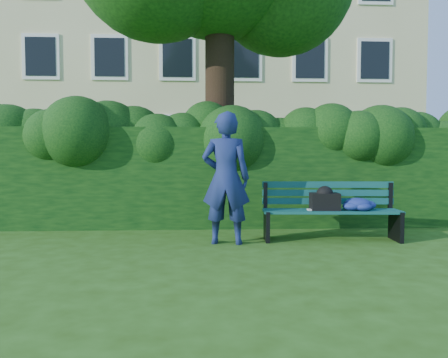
{
  "coord_description": "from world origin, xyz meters",
  "views": [
    {
      "loc": [
        -0.33,
        -5.91,
        1.29
      ],
      "look_at": [
        0.0,
        0.6,
        0.95
      ],
      "focal_mm": 35.0,
      "sensor_mm": 36.0,
      "label": 1
    }
  ],
  "objects": [
    {
      "name": "ground",
      "position": [
        0.0,
        0.0,
        0.0
      ],
      "size": [
        80.0,
        80.0,
        0.0
      ],
      "primitive_type": "plane",
      "color": "#294B11",
      "rests_on": "ground"
    },
    {
      "name": "apartment_building",
      "position": [
        -0.0,
        13.99,
        6.0
      ],
      "size": [
        16.0,
        8.08,
        12.0
      ],
      "color": "#C2BA82",
      "rests_on": "ground"
    },
    {
      "name": "hedge",
      "position": [
        0.0,
        2.2,
        0.9
      ],
      "size": [
        10.0,
        1.0,
        1.8
      ],
      "color": "black",
      "rests_on": "ground"
    },
    {
      "name": "park_bench",
      "position": [
        1.72,
        0.67,
        0.51
      ],
      "size": [
        2.1,
        0.69,
        0.89
      ],
      "rotation": [
        0.0,
        0.0,
        -0.06
      ],
      "color": "#0D4142",
      "rests_on": "ground"
    },
    {
      "name": "man_reading",
      "position": [
        0.02,
        0.47,
        0.97
      ],
      "size": [
        0.77,
        0.56,
        1.94
      ],
      "primitive_type": "imported",
      "rotation": [
        0.0,
        0.0,
        3.0
      ],
      "color": "navy",
      "rests_on": "ground"
    }
  ]
}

